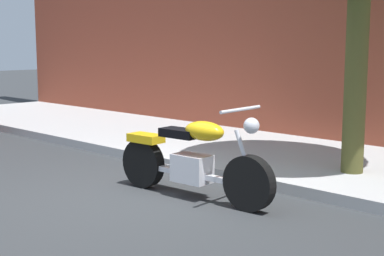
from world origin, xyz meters
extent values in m
plane|color=#303335|center=(0.00, 0.00, 0.00)|extent=(60.00, 60.00, 0.00)
cube|color=#AAAAAA|center=(0.00, 2.86, 0.07)|extent=(18.72, 3.04, 0.14)
cylinder|color=black|center=(1.30, 0.52, 0.30)|extent=(0.61, 0.17, 0.61)
cylinder|color=black|center=(-0.27, 0.41, 0.30)|extent=(0.61, 0.17, 0.61)
cube|color=silver|center=(0.51, 0.47, 0.35)|extent=(0.46, 0.31, 0.32)
cube|color=silver|center=(0.51, 0.47, 0.28)|extent=(1.43, 0.18, 0.06)
ellipsoid|color=yellow|center=(0.69, 0.48, 0.81)|extent=(0.54, 0.29, 0.22)
cube|color=black|center=(0.34, 0.46, 0.75)|extent=(0.50, 0.27, 0.10)
cube|color=yellow|center=(-0.22, 0.42, 0.63)|extent=(0.46, 0.27, 0.10)
cylinder|color=silver|center=(1.24, 0.52, 0.58)|extent=(0.27, 0.07, 0.58)
cylinder|color=silver|center=(1.18, 0.51, 1.09)|extent=(0.08, 0.70, 0.04)
sphere|color=silver|center=(1.32, 0.52, 0.93)|extent=(0.17, 0.17, 0.17)
cylinder|color=silver|center=(0.25, 0.61, 0.25)|extent=(0.80, 0.14, 0.09)
cylinder|color=#4C4B23|center=(1.49, 2.42, 1.52)|extent=(0.28, 0.28, 3.03)
camera|label=1|loc=(4.90, -4.08, 1.77)|focal=52.60mm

